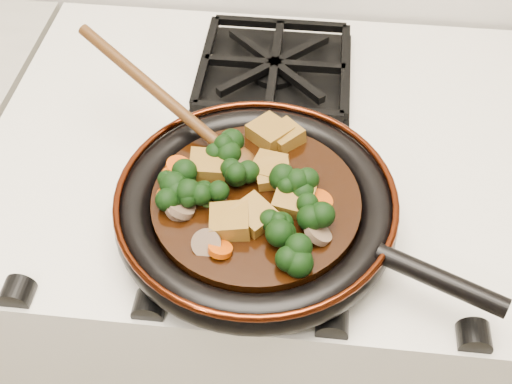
# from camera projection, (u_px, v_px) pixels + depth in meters

# --- Properties ---
(stove) EXTENTS (0.76, 0.60, 0.90)m
(stove) POSITION_uv_depth(u_px,v_px,m) (263.00, 309.00, 1.22)
(stove) COLOR silver
(stove) RESTS_ON ground
(burner_grate_front) EXTENTS (0.23, 0.23, 0.03)m
(burner_grate_front) POSITION_uv_depth(u_px,v_px,m) (254.00, 211.00, 0.78)
(burner_grate_front) COLOR black
(burner_grate_front) RESTS_ON stove
(burner_grate_back) EXTENTS (0.23, 0.23, 0.03)m
(burner_grate_back) POSITION_uv_depth(u_px,v_px,m) (275.00, 69.00, 0.96)
(burner_grate_back) COLOR black
(burner_grate_back) RESTS_ON stove
(skillet) EXTENTS (0.44, 0.33, 0.05)m
(skillet) POSITION_uv_depth(u_px,v_px,m) (258.00, 207.00, 0.75)
(skillet) COLOR black
(skillet) RESTS_ON burner_grate_front
(braising_sauce) EXTENTS (0.24, 0.24, 0.02)m
(braising_sauce) POSITION_uv_depth(u_px,v_px,m) (256.00, 204.00, 0.74)
(braising_sauce) COLOR black
(braising_sauce) RESTS_ON skillet
(tofu_cube_0) EXTENTS (0.05, 0.05, 0.03)m
(tofu_cube_0) POSITION_uv_depth(u_px,v_px,m) (269.00, 169.00, 0.75)
(tofu_cube_0) COLOR brown
(tofu_cube_0) RESTS_ON braising_sauce
(tofu_cube_1) EXTENTS (0.05, 0.05, 0.03)m
(tofu_cube_1) POSITION_uv_depth(u_px,v_px,m) (294.00, 201.00, 0.72)
(tofu_cube_1) COLOR brown
(tofu_cube_1) RESTS_ON braising_sauce
(tofu_cube_2) EXTENTS (0.06, 0.06, 0.03)m
(tofu_cube_2) POSITION_uv_depth(u_px,v_px,m) (270.00, 133.00, 0.79)
(tofu_cube_2) COLOR brown
(tofu_cube_2) RESTS_ON braising_sauce
(tofu_cube_3) EXTENTS (0.05, 0.05, 0.03)m
(tofu_cube_3) POSITION_uv_depth(u_px,v_px,m) (230.00, 222.00, 0.70)
(tofu_cube_3) COLOR brown
(tofu_cube_3) RESTS_ON braising_sauce
(tofu_cube_4) EXTENTS (0.06, 0.06, 0.03)m
(tofu_cube_4) POSITION_uv_depth(u_px,v_px,m) (254.00, 216.00, 0.71)
(tofu_cube_4) COLOR brown
(tofu_cube_4) RESTS_ON braising_sauce
(tofu_cube_5) EXTENTS (0.05, 0.05, 0.03)m
(tofu_cube_5) POSITION_uv_depth(u_px,v_px,m) (273.00, 175.00, 0.75)
(tofu_cube_5) COLOR brown
(tofu_cube_5) RESTS_ON braising_sauce
(tofu_cube_6) EXTENTS (0.05, 0.04, 0.03)m
(tofu_cube_6) POSITION_uv_depth(u_px,v_px,m) (208.00, 166.00, 0.76)
(tofu_cube_6) COLOR brown
(tofu_cube_6) RESTS_ON braising_sauce
(tofu_cube_7) EXTENTS (0.06, 0.05, 0.03)m
(tofu_cube_7) POSITION_uv_depth(u_px,v_px,m) (285.00, 136.00, 0.79)
(tofu_cube_7) COLOR brown
(tofu_cube_7) RESTS_ON braising_sauce
(broccoli_floret_0) EXTENTS (0.09, 0.08, 0.06)m
(broccoli_floret_0) POSITION_uv_depth(u_px,v_px,m) (300.00, 256.00, 0.67)
(broccoli_floret_0) COLOR black
(broccoli_floret_0) RESTS_ON braising_sauce
(broccoli_floret_1) EXTENTS (0.08, 0.08, 0.06)m
(broccoli_floret_1) POSITION_uv_depth(u_px,v_px,m) (280.00, 229.00, 0.69)
(broccoli_floret_1) COLOR black
(broccoli_floret_1) RESTS_ON braising_sauce
(broccoli_floret_2) EXTENTS (0.09, 0.09, 0.06)m
(broccoli_floret_2) POSITION_uv_depth(u_px,v_px,m) (222.00, 150.00, 0.77)
(broccoli_floret_2) COLOR black
(broccoli_floret_2) RESTS_ON braising_sauce
(broccoli_floret_3) EXTENTS (0.06, 0.07, 0.06)m
(broccoli_floret_3) POSITION_uv_depth(u_px,v_px,m) (178.00, 185.00, 0.74)
(broccoli_floret_3) COLOR black
(broccoli_floret_3) RESTS_ON braising_sauce
(broccoli_floret_4) EXTENTS (0.08, 0.08, 0.06)m
(broccoli_floret_4) POSITION_uv_depth(u_px,v_px,m) (315.00, 215.00, 0.70)
(broccoli_floret_4) COLOR black
(broccoli_floret_4) RESTS_ON braising_sauce
(broccoli_floret_5) EXTENTS (0.08, 0.07, 0.06)m
(broccoli_floret_5) POSITION_uv_depth(u_px,v_px,m) (207.00, 199.00, 0.72)
(broccoli_floret_5) COLOR black
(broccoli_floret_5) RESTS_ON braising_sauce
(broccoli_floret_6) EXTENTS (0.07, 0.07, 0.07)m
(broccoli_floret_6) POSITION_uv_depth(u_px,v_px,m) (240.00, 175.00, 0.74)
(broccoli_floret_6) COLOR black
(broccoli_floret_6) RESTS_ON braising_sauce
(broccoli_floret_7) EXTENTS (0.08, 0.09, 0.07)m
(broccoli_floret_7) POSITION_uv_depth(u_px,v_px,m) (297.00, 186.00, 0.73)
(broccoli_floret_7) COLOR black
(broccoli_floret_7) RESTS_ON braising_sauce
(broccoli_floret_8) EXTENTS (0.09, 0.09, 0.06)m
(broccoli_floret_8) POSITION_uv_depth(u_px,v_px,m) (178.00, 198.00, 0.72)
(broccoli_floret_8) COLOR black
(broccoli_floret_8) RESTS_ON braising_sauce
(broccoli_floret_9) EXTENTS (0.09, 0.08, 0.07)m
(broccoli_floret_9) POSITION_uv_depth(u_px,v_px,m) (284.00, 187.00, 0.73)
(broccoli_floret_9) COLOR black
(broccoli_floret_9) RESTS_ON braising_sauce
(carrot_coin_0) EXTENTS (0.03, 0.03, 0.02)m
(carrot_coin_0) POSITION_uv_depth(u_px,v_px,m) (179.00, 167.00, 0.76)
(carrot_coin_0) COLOR #BD4105
(carrot_coin_0) RESTS_ON braising_sauce
(carrot_coin_1) EXTENTS (0.03, 0.03, 0.02)m
(carrot_coin_1) POSITION_uv_depth(u_px,v_px,m) (175.00, 178.00, 0.75)
(carrot_coin_1) COLOR #BD4105
(carrot_coin_1) RESTS_ON braising_sauce
(carrot_coin_2) EXTENTS (0.03, 0.03, 0.01)m
(carrot_coin_2) POSITION_uv_depth(u_px,v_px,m) (319.00, 201.00, 0.73)
(carrot_coin_2) COLOR #BD4105
(carrot_coin_2) RESTS_ON braising_sauce
(carrot_coin_3) EXTENTS (0.03, 0.03, 0.02)m
(carrot_coin_3) POSITION_uv_depth(u_px,v_px,m) (169.00, 194.00, 0.73)
(carrot_coin_3) COLOR #BD4105
(carrot_coin_3) RESTS_ON braising_sauce
(carrot_coin_4) EXTENTS (0.03, 0.03, 0.02)m
(carrot_coin_4) POSITION_uv_depth(u_px,v_px,m) (220.00, 249.00, 0.68)
(carrot_coin_4) COLOR #BD4105
(carrot_coin_4) RESTS_ON braising_sauce
(mushroom_slice_0) EXTENTS (0.05, 0.05, 0.03)m
(mushroom_slice_0) POSITION_uv_depth(u_px,v_px,m) (180.00, 206.00, 0.72)
(mushroom_slice_0) COLOR brown
(mushroom_slice_0) RESTS_ON braising_sauce
(mushroom_slice_1) EXTENTS (0.03, 0.03, 0.03)m
(mushroom_slice_1) POSITION_uv_depth(u_px,v_px,m) (206.00, 243.00, 0.68)
(mushroom_slice_1) COLOR brown
(mushroom_slice_1) RESTS_ON braising_sauce
(mushroom_slice_2) EXTENTS (0.04, 0.04, 0.02)m
(mushroom_slice_2) POSITION_uv_depth(u_px,v_px,m) (181.00, 209.00, 0.72)
(mushroom_slice_2) COLOR brown
(mushroom_slice_2) RESTS_ON braising_sauce
(mushroom_slice_3) EXTENTS (0.04, 0.04, 0.02)m
(mushroom_slice_3) POSITION_uv_depth(u_px,v_px,m) (318.00, 233.00, 0.69)
(mushroom_slice_3) COLOR brown
(mushroom_slice_3) RESTS_ON braising_sauce
(wooden_spoon) EXTENTS (0.15, 0.11, 0.26)m
(wooden_spoon) POSITION_uv_depth(u_px,v_px,m) (188.00, 118.00, 0.79)
(wooden_spoon) COLOR #46270F
(wooden_spoon) RESTS_ON braising_sauce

